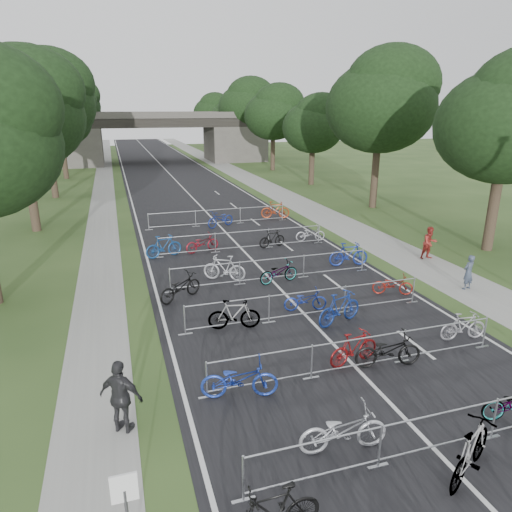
% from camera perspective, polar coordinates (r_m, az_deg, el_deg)
% --- Properties ---
extents(road, '(11.00, 140.00, 0.01)m').
position_cam_1_polar(road, '(54.24, -10.45, 9.74)').
color(road, black).
rests_on(road, ground).
extents(sidewalk_right, '(3.00, 140.00, 0.01)m').
position_cam_1_polar(sidewalk_right, '(55.77, -2.15, 10.24)').
color(sidewalk_right, gray).
rests_on(sidewalk_right, ground).
extents(sidewalk_left, '(2.00, 140.00, 0.01)m').
position_cam_1_polar(sidewalk_left, '(53.86, -18.48, 9.07)').
color(sidewalk_left, gray).
rests_on(sidewalk_left, ground).
extents(lane_markings, '(0.12, 140.00, 0.00)m').
position_cam_1_polar(lane_markings, '(54.24, -10.45, 9.74)').
color(lane_markings, silver).
rests_on(lane_markings, ground).
extents(overpass_bridge, '(31.00, 8.00, 7.05)m').
position_cam_1_polar(overpass_bridge, '(68.75, -12.28, 14.28)').
color(overpass_bridge, '#4B4743').
rests_on(overpass_bridge, ground).
extents(park_sign, '(0.45, 0.06, 1.83)m').
position_cam_1_polar(park_sign, '(8.88, -15.98, -27.41)').
color(park_sign, '#4C4C51').
rests_on(park_sign, ground).
extents(tree_right_0, '(7.17, 7.17, 10.93)m').
position_cam_1_polar(tree_right_0, '(27.48, 29.20, 14.61)').
color(tree_right_0, '#33261C').
rests_on(tree_right_0, ground).
extents(tree_left_1, '(7.56, 7.56, 11.53)m').
position_cam_1_polar(tree_left_1, '(31.63, -27.35, 15.72)').
color(tree_left_1, '#33261C').
rests_on(tree_left_1, ground).
extents(tree_right_1, '(8.18, 8.18, 12.47)m').
position_cam_1_polar(tree_right_1, '(36.89, 15.53, 17.99)').
color(tree_right_1, '#33261C').
rests_on(tree_right_1, ground).
extents(tree_left_2, '(8.40, 8.40, 12.81)m').
position_cam_1_polar(tree_left_2, '(43.53, -24.99, 17.21)').
color(tree_left_2, '#33261C').
rests_on(tree_left_2, ground).
extents(tree_right_2, '(6.16, 6.16, 9.39)m').
position_cam_1_polar(tree_right_2, '(47.51, 7.32, 15.97)').
color(tree_right_2, '#33261C').
rests_on(tree_right_2, ground).
extents(tree_left_3, '(6.72, 6.72, 10.25)m').
position_cam_1_polar(tree_left_3, '(55.48, -23.31, 15.54)').
color(tree_left_3, '#33261C').
rests_on(tree_left_3, ground).
extents(tree_right_3, '(7.17, 7.17, 10.93)m').
position_cam_1_polar(tree_right_3, '(58.63, 2.29, 17.40)').
color(tree_right_3, '#33261C').
rests_on(tree_right_3, ground).
extents(tree_left_4, '(7.56, 7.56, 11.53)m').
position_cam_1_polar(tree_left_4, '(67.43, -22.49, 16.52)').
color(tree_left_4, '#33261C').
rests_on(tree_left_4, ground).
extents(tree_right_4, '(8.18, 8.18, 12.47)m').
position_cam_1_polar(tree_right_4, '(70.05, -1.15, 18.30)').
color(tree_right_4, '#33261C').
rests_on(tree_right_4, ground).
extents(tree_left_5, '(8.40, 8.40, 12.81)m').
position_cam_1_polar(tree_left_5, '(79.40, -21.91, 17.20)').
color(tree_left_5, '#33261C').
rests_on(tree_left_5, ground).
extents(tree_right_5, '(6.16, 6.16, 9.39)m').
position_cam_1_polar(tree_right_5, '(81.65, -3.61, 16.85)').
color(tree_right_5, '#33261C').
rests_on(tree_right_5, ground).
extents(tree_left_6, '(6.72, 6.72, 10.25)m').
position_cam_1_polar(tree_left_6, '(91.39, -21.30, 16.18)').
color(tree_left_6, '#33261C').
rests_on(tree_left_6, ground).
extents(tree_right_6, '(7.17, 7.17, 10.93)m').
position_cam_1_polar(tree_right_6, '(93.34, -5.48, 17.54)').
color(tree_right_6, '#33261C').
rests_on(tree_right_6, ground).
extents(barrier_row_1, '(9.70, 0.08, 1.10)m').
position_cam_1_polar(barrier_row_1, '(11.77, 21.95, -19.73)').
color(barrier_row_1, '#A9ACB1').
rests_on(barrier_row_1, ground).
extents(barrier_row_2, '(9.70, 0.08, 1.10)m').
position_cam_1_polar(barrier_row_2, '(14.19, 12.76, -11.84)').
color(barrier_row_2, '#A9ACB1').
rests_on(barrier_row_2, ground).
extents(barrier_row_3, '(9.70, 0.08, 1.10)m').
position_cam_1_polar(barrier_row_3, '(17.20, 6.49, -5.98)').
color(barrier_row_3, '#A9ACB1').
rests_on(barrier_row_3, ground).
extents(barrier_row_4, '(9.70, 0.08, 1.10)m').
position_cam_1_polar(barrier_row_4, '(20.65, 2.06, -1.71)').
color(barrier_row_4, '#A9ACB1').
rests_on(barrier_row_4, ground).
extents(barrier_row_5, '(9.70, 0.08, 1.10)m').
position_cam_1_polar(barrier_row_5, '(25.19, -1.71, 1.95)').
color(barrier_row_5, '#A9ACB1').
rests_on(barrier_row_5, ground).
extents(barrier_row_6, '(9.70, 0.08, 1.10)m').
position_cam_1_polar(barrier_row_6, '(30.83, -4.74, 4.88)').
color(barrier_row_6, '#A9ACB1').
rests_on(barrier_row_6, ground).
extents(bike_5, '(2.16, 0.95, 1.10)m').
position_cam_1_polar(bike_5, '(11.24, 10.84, -20.58)').
color(bike_5, '#B0B1B8').
rests_on(bike_5, ground).
extents(bike_6, '(2.11, 1.52, 1.25)m').
position_cam_1_polar(bike_6, '(11.36, 25.28, -21.25)').
color(bike_6, '#A9ACB1').
rests_on(bike_6, ground).
extents(bike_8, '(2.21, 1.18, 1.10)m').
position_cam_1_polar(bike_8, '(12.71, -2.09, -15.14)').
color(bike_8, '#1C359C').
rests_on(bike_8, ground).
extents(bike_9, '(1.86, 0.84, 1.08)m').
position_cam_1_polar(bike_9, '(14.47, 12.15, -11.20)').
color(bike_9, maroon).
rests_on(bike_9, ground).
extents(bike_10, '(2.14, 1.06, 1.08)m').
position_cam_1_polar(bike_10, '(14.59, 16.16, -11.27)').
color(bike_10, black).
rests_on(bike_10, ground).
extents(bike_11, '(1.71, 0.67, 1.00)m').
position_cam_1_polar(bike_11, '(17.02, 24.49, -8.03)').
color(bike_11, '#99979E').
rests_on(bike_11, ground).
extents(bike_12, '(1.92, 0.88, 1.12)m').
position_cam_1_polar(bike_12, '(16.24, -2.74, -7.34)').
color(bike_12, '#A9ACB1').
rests_on(bike_12, ground).
extents(bike_13, '(1.76, 0.88, 0.88)m').
position_cam_1_polar(bike_13, '(17.79, 6.18, -5.50)').
color(bike_13, navy).
rests_on(bike_13, ground).
extents(bike_14, '(2.12, 1.20, 1.23)m').
position_cam_1_polar(bike_14, '(16.85, 10.41, -6.45)').
color(bike_14, navy).
rests_on(bike_14, ground).
extents(bike_15, '(1.77, 1.21, 0.88)m').
position_cam_1_polar(bike_15, '(20.02, 16.71, -3.46)').
color(bike_15, maroon).
rests_on(bike_15, ground).
extents(bike_16, '(2.14, 1.71, 1.09)m').
position_cam_1_polar(bike_16, '(18.89, -9.45, -3.87)').
color(bike_16, black).
rests_on(bike_16, ground).
extents(bike_17, '(2.00, 1.48, 1.19)m').
position_cam_1_polar(bike_17, '(20.72, -4.00, -1.51)').
color(bike_17, '#B5B7BD').
rests_on(bike_17, ground).
extents(bike_18, '(2.00, 1.01, 1.00)m').
position_cam_1_polar(bike_18, '(20.45, 2.85, -2.04)').
color(bike_18, '#A9ACB1').
rests_on(bike_18, ground).
extents(bike_19, '(2.06, 0.84, 1.20)m').
position_cam_1_polar(bike_19, '(23.05, 11.50, 0.20)').
color(bike_19, navy).
rests_on(bike_19, ground).
extents(bike_20, '(2.05, 1.05, 1.19)m').
position_cam_1_polar(bike_20, '(24.42, -11.47, 1.19)').
color(bike_20, navy).
rests_on(bike_20, ground).
extents(bike_21, '(2.03, 1.13, 1.01)m').
position_cam_1_polar(bike_21, '(25.00, -6.75, 1.61)').
color(bike_21, maroon).
rests_on(bike_21, ground).
extents(bike_22, '(1.71, 0.81, 0.99)m').
position_cam_1_polar(bike_22, '(25.71, 2.02, 2.17)').
color(bike_22, black).
rests_on(bike_22, ground).
extents(bike_23, '(1.82, 0.82, 0.92)m').
position_cam_1_polar(bike_23, '(27.09, 6.80, 2.80)').
color(bike_23, '#A9A9B1').
rests_on(bike_23, ground).
extents(bike_26, '(2.20, 1.60, 1.10)m').
position_cam_1_polar(bike_26, '(30.24, -4.44, 4.64)').
color(bike_26, navy).
rests_on(bike_26, ground).
extents(bike_27, '(2.12, 1.06, 1.22)m').
position_cam_1_polar(bike_27, '(32.59, 2.42, 5.77)').
color(bike_27, '#963315').
rests_on(bike_27, ground).
extents(pedestrian_a, '(0.63, 0.48, 1.54)m').
position_cam_1_polar(pedestrian_a, '(21.65, 25.01, -1.88)').
color(pedestrian_a, '#353F50').
rests_on(pedestrian_a, ground).
extents(pedestrian_b, '(0.83, 0.65, 1.71)m').
position_cam_1_polar(pedestrian_b, '(25.25, 20.88, 1.52)').
color(pedestrian_b, maroon).
rests_on(pedestrian_b, ground).
extents(pedestrian_c, '(1.19, 0.98, 1.90)m').
position_cam_1_polar(pedestrian_c, '(11.80, -16.49, -16.58)').
color(pedestrian_c, '#272729').
rests_on(pedestrian_c, ground).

